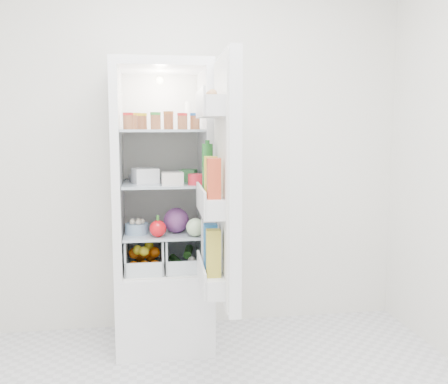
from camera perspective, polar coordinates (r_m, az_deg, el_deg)
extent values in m
cube|color=silver|center=(3.48, -3.96, 5.71)|extent=(3.00, 0.02, 2.60)
cube|color=silver|center=(0.56, 23.50, -2.54)|extent=(3.00, 0.02, 2.60)
cube|color=white|center=(3.37, -6.84, -12.59)|extent=(0.60, 0.60, 0.50)
cube|color=white|center=(3.20, -7.26, 14.06)|extent=(0.60, 0.60, 0.05)
cube|color=white|center=(3.46, -7.22, 2.76)|extent=(0.60, 0.05, 1.25)
cube|color=white|center=(3.19, -12.02, 2.29)|extent=(0.05, 0.60, 1.25)
cube|color=white|center=(3.21, -2.16, 2.46)|extent=(0.05, 0.60, 1.25)
cube|color=white|center=(3.43, -7.21, 2.72)|extent=(0.50, 0.01, 1.25)
sphere|color=white|center=(3.40, -7.35, 12.54)|extent=(0.05, 0.05, 0.05)
cube|color=#9FADBB|center=(3.22, -6.95, -4.50)|extent=(0.49, 0.53, 0.01)
cube|color=#9FADBB|center=(3.17, -7.04, 1.00)|extent=(0.49, 0.53, 0.02)
cube|color=#9FADBB|center=(3.15, -7.13, 6.97)|extent=(0.49, 0.53, 0.02)
cylinder|color=#B21919|center=(3.02, -10.90, 7.84)|extent=(0.06, 0.06, 0.08)
cylinder|color=gold|center=(3.07, -9.36, 7.86)|extent=(0.06, 0.06, 0.08)
cylinder|color=#267226|center=(2.99, -7.82, 7.91)|extent=(0.06, 0.06, 0.08)
cylinder|color=brown|center=(3.09, -6.36, 7.91)|extent=(0.06, 0.06, 0.08)
cylinder|color=#B21919|center=(3.02, -4.77, 7.94)|extent=(0.06, 0.06, 0.08)
cylinder|color=#194C8C|center=(3.08, -3.34, 7.94)|extent=(0.06, 0.06, 0.08)
cylinder|color=#BF8C19|center=(3.25, -10.05, 7.80)|extent=(0.06, 0.06, 0.08)
cylinder|color=white|center=(3.31, -3.98, 8.70)|extent=(0.06, 0.06, 0.18)
cube|color=white|center=(3.12, -8.98, 1.85)|extent=(0.17, 0.17, 0.09)
cube|color=silver|center=(3.03, -5.92, 1.57)|extent=(0.13, 0.13, 0.07)
cylinder|color=red|center=(3.01, -3.22, 1.47)|extent=(0.10, 0.10, 0.06)
cube|color=silver|center=(3.25, -9.12, 1.63)|extent=(0.20, 0.17, 0.04)
cube|color=#479C51|center=(3.21, -4.09, 1.91)|extent=(0.13, 0.15, 0.08)
sphere|color=#5D2055|center=(3.12, -5.48, -3.24)|extent=(0.16, 0.16, 0.16)
sphere|color=red|center=(3.02, -7.56, -4.17)|extent=(0.10, 0.10, 0.10)
cylinder|color=#82A2C2|center=(3.13, -9.94, -4.14)|extent=(0.16, 0.16, 0.07)
sphere|color=#B9DBA4|center=(3.01, -3.31, -4.06)|extent=(0.11, 0.11, 0.11)
sphere|color=orange|center=(3.15, -10.28, -8.40)|extent=(0.07, 0.07, 0.07)
sphere|color=orange|center=(3.14, -9.08, -8.38)|extent=(0.07, 0.07, 0.07)
sphere|color=orange|center=(3.14, -7.88, -8.35)|extent=(0.07, 0.07, 0.07)
sphere|color=orange|center=(3.25, -10.25, -6.90)|extent=(0.07, 0.07, 0.07)
sphere|color=orange|center=(3.25, -9.09, -6.88)|extent=(0.07, 0.07, 0.07)
sphere|color=orange|center=(3.25, -7.94, -6.85)|extent=(0.07, 0.07, 0.07)
sphere|color=orange|center=(3.38, -9.58, -7.30)|extent=(0.07, 0.07, 0.07)
sphere|color=orange|center=(3.38, -8.39, -7.28)|extent=(0.07, 0.07, 0.07)
sphere|color=yellow|center=(3.18, -9.83, -6.54)|extent=(0.06, 0.06, 0.06)
sphere|color=yellow|center=(3.29, -8.58, -6.07)|extent=(0.06, 0.06, 0.06)
sphere|color=yellow|center=(3.14, -9.11, -6.70)|extent=(0.06, 0.06, 0.06)
cylinder|color=#20521B|center=(3.27, -5.44, -7.90)|extent=(0.09, 0.21, 0.05)
cylinder|color=#20521B|center=(3.31, -4.11, -6.80)|extent=(0.08, 0.21, 0.05)
sphere|color=white|center=(3.15, -4.57, -8.45)|extent=(0.05, 0.05, 0.05)
sphere|color=white|center=(3.17, -3.70, -7.80)|extent=(0.05, 0.05, 0.05)
cube|color=white|center=(2.62, 0.39, 1.41)|extent=(0.08, 0.60, 1.30)
cube|color=white|center=(2.62, -0.37, 1.40)|extent=(0.03, 0.56, 1.26)
cube|color=white|center=(2.60, -1.49, 9.63)|extent=(0.12, 0.50, 0.10)
cube|color=white|center=(2.63, -1.45, -1.33)|extent=(0.12, 0.50, 0.10)
cube|color=white|center=(2.72, -1.43, -9.70)|extent=(0.12, 0.50, 0.10)
sphere|color=#A4754A|center=(2.48, -1.34, 11.13)|extent=(0.05, 0.05, 0.05)
sphere|color=#A4754A|center=(2.56, -1.53, 11.01)|extent=(0.05, 0.05, 0.05)
sphere|color=#A4754A|center=(2.64, -1.70, 10.90)|extent=(0.05, 0.05, 0.05)
sphere|color=#A4754A|center=(2.72, -1.87, 10.79)|extent=(0.05, 0.05, 0.05)
cylinder|color=#1B6122|center=(2.76, -1.89, 2.84)|extent=(0.06, 0.06, 0.26)
cube|color=yellow|center=(2.58, -1.52, 1.87)|extent=(0.07, 0.07, 0.20)
cube|color=#D64625|center=(2.43, -1.17, 1.55)|extent=(0.07, 0.07, 0.20)
cube|color=white|center=(2.82, -1.86, -5.51)|extent=(0.07, 0.07, 0.24)
cube|color=#297BCF|center=(2.67, -1.56, -6.21)|extent=(0.07, 0.07, 0.24)
cube|color=gold|center=(2.53, -1.22, -7.00)|extent=(0.07, 0.07, 0.24)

